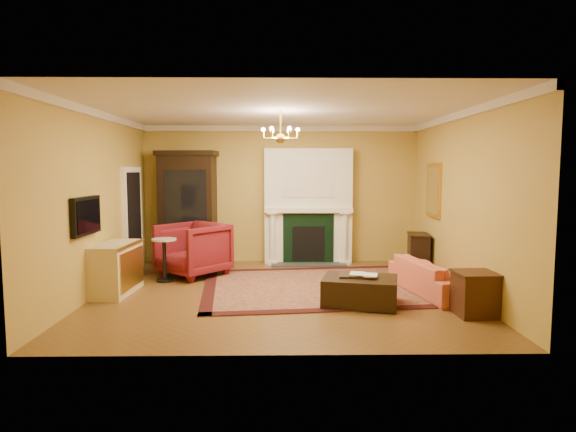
{
  "coord_description": "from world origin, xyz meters",
  "views": [
    {
      "loc": [
        0.0,
        -7.89,
        2.04
      ],
      "look_at": [
        0.13,
        0.3,
        1.25
      ],
      "focal_mm": 30.0,
      "sensor_mm": 36.0,
      "label": 1
    }
  ],
  "objects_px": {
    "china_cabinet": "(188,210)",
    "console_table": "(418,253)",
    "end_table": "(475,295)",
    "pedestal_table": "(164,257)",
    "leather_ottoman": "(360,291)",
    "commode": "(116,268)",
    "wingback_armchair": "(193,247)",
    "coral_sofa": "(433,271)"
  },
  "relations": [
    {
      "from": "china_cabinet",
      "to": "leather_ottoman",
      "type": "height_order",
      "value": "china_cabinet"
    },
    {
      "from": "console_table",
      "to": "leather_ottoman",
      "type": "distance_m",
      "value": 2.9
    },
    {
      "from": "pedestal_table",
      "to": "commode",
      "type": "height_order",
      "value": "commode"
    },
    {
      "from": "end_table",
      "to": "leather_ottoman",
      "type": "height_order",
      "value": "end_table"
    },
    {
      "from": "commode",
      "to": "china_cabinet",
      "type": "bearing_deg",
      "value": 77.25
    },
    {
      "from": "pedestal_table",
      "to": "coral_sofa",
      "type": "bearing_deg",
      "value": -11.25
    },
    {
      "from": "commode",
      "to": "coral_sofa",
      "type": "height_order",
      "value": "commode"
    },
    {
      "from": "wingback_armchair",
      "to": "china_cabinet",
      "type": "bearing_deg",
      "value": 145.56
    },
    {
      "from": "end_table",
      "to": "console_table",
      "type": "distance_m",
      "value": 2.99
    },
    {
      "from": "commode",
      "to": "leather_ottoman",
      "type": "relative_size",
      "value": 1.02
    },
    {
      "from": "console_table",
      "to": "wingback_armchair",
      "type": "bearing_deg",
      "value": -166.12
    },
    {
      "from": "china_cabinet",
      "to": "console_table",
      "type": "distance_m",
      "value": 4.93
    },
    {
      "from": "end_table",
      "to": "china_cabinet",
      "type": "bearing_deg",
      "value": 141.03
    },
    {
      "from": "pedestal_table",
      "to": "coral_sofa",
      "type": "relative_size",
      "value": 0.42
    },
    {
      "from": "coral_sofa",
      "to": "end_table",
      "type": "xyz_separation_m",
      "value": [
        0.2,
        -1.23,
        -0.08
      ]
    },
    {
      "from": "china_cabinet",
      "to": "leather_ottoman",
      "type": "distance_m",
      "value": 4.68
    },
    {
      "from": "pedestal_table",
      "to": "commode",
      "type": "distance_m",
      "value": 1.04
    },
    {
      "from": "console_table",
      "to": "coral_sofa",
      "type": "bearing_deg",
      "value": -89.19
    },
    {
      "from": "pedestal_table",
      "to": "end_table",
      "type": "relative_size",
      "value": 1.34
    },
    {
      "from": "coral_sofa",
      "to": "wingback_armchair",
      "type": "bearing_deg",
      "value": 60.8
    },
    {
      "from": "wingback_armchair",
      "to": "console_table",
      "type": "relative_size",
      "value": 1.54
    },
    {
      "from": "wingback_armchair",
      "to": "console_table",
      "type": "height_order",
      "value": "wingback_armchair"
    },
    {
      "from": "commode",
      "to": "coral_sofa",
      "type": "relative_size",
      "value": 0.59
    },
    {
      "from": "pedestal_table",
      "to": "leather_ottoman",
      "type": "bearing_deg",
      "value": -25.6
    },
    {
      "from": "end_table",
      "to": "leather_ottoman",
      "type": "relative_size",
      "value": 0.54
    },
    {
      "from": "commode",
      "to": "console_table",
      "type": "relative_size",
      "value": 1.52
    },
    {
      "from": "wingback_armchair",
      "to": "pedestal_table",
      "type": "relative_size",
      "value": 1.42
    },
    {
      "from": "commode",
      "to": "leather_ottoman",
      "type": "bearing_deg",
      "value": -7.49
    },
    {
      "from": "china_cabinet",
      "to": "commode",
      "type": "height_order",
      "value": "china_cabinet"
    },
    {
      "from": "leather_ottoman",
      "to": "wingback_armchair",
      "type": "bearing_deg",
      "value": 158.34
    },
    {
      "from": "wingback_armchair",
      "to": "console_table",
      "type": "distance_m",
      "value": 4.49
    },
    {
      "from": "wingback_armchair",
      "to": "pedestal_table",
      "type": "height_order",
      "value": "wingback_armchair"
    },
    {
      "from": "pedestal_table",
      "to": "end_table",
      "type": "height_order",
      "value": "pedestal_table"
    },
    {
      "from": "leather_ottoman",
      "to": "china_cabinet",
      "type": "bearing_deg",
      "value": 148.39
    },
    {
      "from": "wingback_armchair",
      "to": "pedestal_table",
      "type": "bearing_deg",
      "value": -92.32
    },
    {
      "from": "commode",
      "to": "console_table",
      "type": "height_order",
      "value": "commode"
    },
    {
      "from": "pedestal_table",
      "to": "console_table",
      "type": "distance_m",
      "value": 4.98
    },
    {
      "from": "coral_sofa",
      "to": "leather_ottoman",
      "type": "relative_size",
      "value": 1.75
    },
    {
      "from": "coral_sofa",
      "to": "china_cabinet",
      "type": "bearing_deg",
      "value": 49.33
    },
    {
      "from": "leather_ottoman",
      "to": "end_table",
      "type": "bearing_deg",
      "value": -6.34
    },
    {
      "from": "pedestal_table",
      "to": "leather_ottoman",
      "type": "height_order",
      "value": "pedestal_table"
    },
    {
      "from": "wingback_armchair",
      "to": "leather_ottoman",
      "type": "xyz_separation_m",
      "value": [
        2.89,
        -2.07,
        -0.35
      ]
    }
  ]
}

